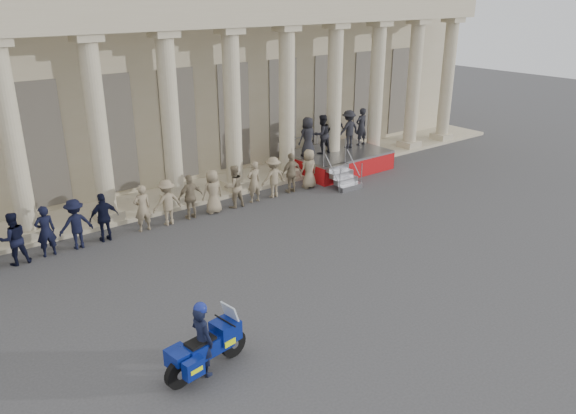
% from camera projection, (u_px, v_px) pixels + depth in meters
% --- Properties ---
extents(ground, '(90.00, 90.00, 0.00)m').
position_uv_depth(ground, '(277.00, 306.00, 14.32)').
color(ground, '#38383A').
rests_on(ground, ground).
extents(building, '(40.00, 12.50, 9.00)m').
position_uv_depth(building, '(66.00, 67.00, 23.55)').
color(building, tan).
rests_on(building, ground).
extents(officer_rank, '(21.79, 0.61, 1.60)m').
position_uv_depth(officer_rank, '(35.00, 234.00, 16.60)').
color(officer_rank, black).
rests_on(officer_rank, ground).
extents(reviewing_stand, '(4.16, 4.01, 2.55)m').
position_uv_depth(reviewing_stand, '(336.00, 140.00, 24.72)').
color(reviewing_stand, gray).
rests_on(reviewing_stand, ground).
extents(motorcycle, '(2.07, 0.94, 1.33)m').
position_uv_depth(motorcycle, '(207.00, 347.00, 11.70)').
color(motorcycle, black).
rests_on(motorcycle, ground).
extents(rider, '(0.47, 0.63, 1.69)m').
position_uv_depth(rider, '(202.00, 338.00, 11.52)').
color(rider, black).
rests_on(rider, ground).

